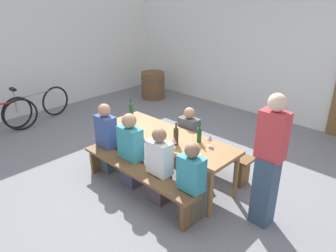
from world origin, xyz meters
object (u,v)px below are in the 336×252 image
(wine_glass_3, at_px, (174,141))
(seated_guest_near_0, at_px, (107,139))
(tasting_table, at_px, (168,140))
(wine_bottle_1, at_px, (199,134))
(bench_near, at_px, (136,174))
(seated_guest_near_1, at_px, (131,152))
(seated_guest_far_0, at_px, (189,139))
(wine_bottle_2, at_px, (131,110))
(seated_guest_near_2, at_px, (160,168))
(wine_glass_2, at_px, (134,119))
(wine_glass_4, at_px, (210,138))
(wine_glass_0, at_px, (127,116))
(parked_bicycle_0, at_px, (37,106))
(standing_host, at_px, (269,163))
(seated_guest_near_3, at_px, (191,184))
(wine_barrel, at_px, (153,85))
(wine_bottle_0, at_px, (176,136))
(bench_far, at_px, (195,144))
(wine_glass_1, at_px, (199,148))

(wine_glass_3, xyz_separation_m, seated_guest_near_0, (-1.23, -0.26, -0.30))
(tasting_table, xyz_separation_m, wine_bottle_1, (0.48, 0.14, 0.20))
(seated_guest_near_0, bearing_deg, bench_near, -99.63)
(seated_guest_near_1, bearing_deg, seated_guest_far_0, -15.05)
(wine_bottle_2, xyz_separation_m, seated_guest_near_2, (1.31, -0.62, -0.34))
(wine_glass_2, height_order, wine_glass_4, same)
(wine_bottle_1, relative_size, wine_glass_0, 1.88)
(tasting_table, distance_m, parked_bicycle_0, 3.82)
(seated_guest_far_0, bearing_deg, seated_guest_near_2, 18.48)
(bench_near, xyz_separation_m, seated_guest_near_1, (-0.28, 0.15, 0.20))
(wine_bottle_2, xyz_separation_m, standing_host, (2.57, -0.02, -0.02))
(standing_host, bearing_deg, tasting_table, 3.25)
(bench_near, bearing_deg, parked_bicycle_0, 175.11)
(seated_guest_far_0, bearing_deg, wine_bottle_2, -67.90)
(wine_glass_4, relative_size, standing_host, 0.09)
(standing_host, bearing_deg, seated_guest_far_0, -14.62)
(wine_glass_2, bearing_deg, wine_bottle_1, 12.48)
(wine_bottle_2, xyz_separation_m, seated_guest_near_1, (0.70, -0.62, -0.32))
(seated_guest_near_1, bearing_deg, parked_bicycle_0, 87.15)
(seated_guest_near_3, height_order, parked_bicycle_0, seated_guest_near_3)
(wine_glass_3, relative_size, seated_guest_near_3, 0.15)
(bench_near, relative_size, standing_host, 1.24)
(wine_glass_2, relative_size, wine_glass_4, 1.00)
(seated_guest_near_2, xyz_separation_m, parked_bicycle_0, (-4.12, 0.17, -0.17))
(seated_guest_near_1, bearing_deg, tasting_table, -29.27)
(tasting_table, height_order, wine_glass_0, wine_glass_0)
(wine_bottle_1, xyz_separation_m, seated_guest_near_1, (-0.76, -0.65, -0.31))
(seated_guest_near_1, xyz_separation_m, seated_guest_far_0, (0.27, 1.01, -0.06))
(wine_bottle_2, relative_size, wine_barrel, 0.46)
(seated_guest_near_1, distance_m, standing_host, 1.98)
(wine_bottle_1, distance_m, standing_host, 1.10)
(seated_guest_near_0, height_order, seated_guest_near_2, seated_guest_near_0)
(wine_glass_3, relative_size, seated_guest_far_0, 0.15)
(bench_near, height_order, wine_bottle_2, wine_bottle_2)
(bench_near, relative_size, wine_bottle_0, 6.53)
(bench_far, distance_m, wine_glass_0, 1.24)
(seated_guest_near_0, bearing_deg, wine_bottle_1, -64.51)
(wine_bottle_0, height_order, standing_host, standing_host)
(tasting_table, xyz_separation_m, wine_bottle_0, (0.29, -0.14, 0.21))
(wine_bottle_1, bearing_deg, standing_host, -2.85)
(seated_guest_near_0, xyz_separation_m, standing_host, (2.47, 0.60, 0.30))
(wine_glass_1, height_order, parked_bicycle_0, wine_glass_1)
(wine_bottle_0, distance_m, wine_bottle_2, 1.30)
(bench_far, bearing_deg, wine_barrel, 147.18)
(seated_guest_near_0, bearing_deg, wine_glass_3, -77.94)
(wine_glass_1, bearing_deg, wine_glass_4, 101.16)
(wine_bottle_1, distance_m, wine_glass_4, 0.19)
(wine_glass_0, xyz_separation_m, wine_glass_4, (1.50, 0.26, 0.00))
(wine_bottle_0, bearing_deg, seated_guest_near_1, -147.65)
(wine_glass_2, relative_size, seated_guest_near_1, 0.14)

